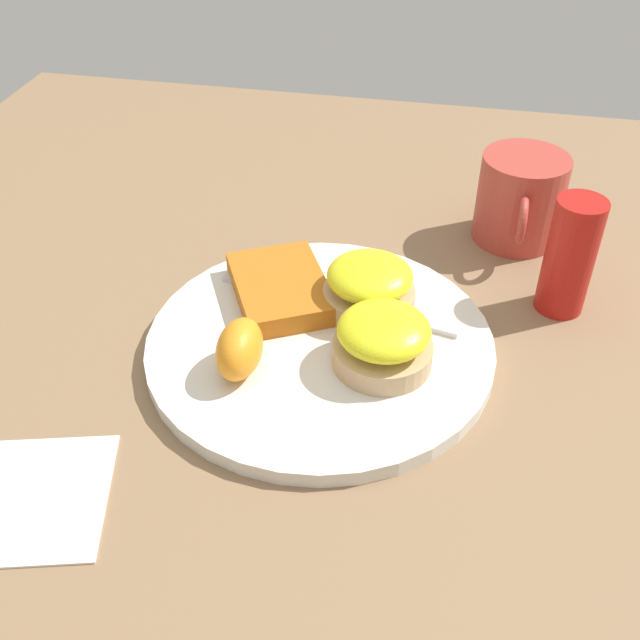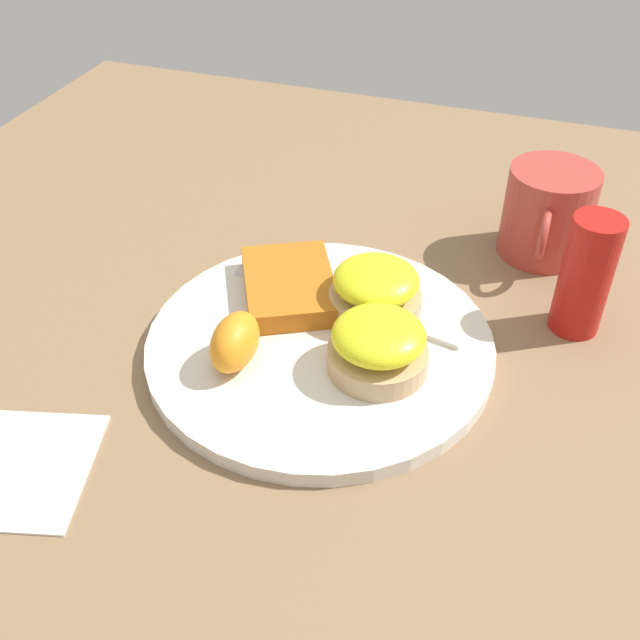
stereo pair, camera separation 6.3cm
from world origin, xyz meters
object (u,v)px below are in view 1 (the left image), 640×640
(sandwich_benedict_right, at_px, (369,286))
(sandwich_benedict_left, at_px, (383,341))
(condiment_bottle, at_px, (570,257))
(fork, at_px, (321,297))
(cup, at_px, (520,199))
(orange_wedge, at_px, (240,349))
(hashbrown_patty, at_px, (281,288))

(sandwich_benedict_right, bearing_deg, sandwich_benedict_left, 17.18)
(sandwich_benedict_left, distance_m, condiment_bottle, 0.20)
(sandwich_benedict_right, distance_m, fork, 0.05)
(cup, height_order, condiment_bottle, condiment_bottle)
(orange_wedge, relative_size, fork, 0.27)
(sandwich_benedict_left, height_order, cup, cup)
(hashbrown_patty, height_order, orange_wedge, orange_wedge)
(sandwich_benedict_left, xyz_separation_m, hashbrown_patty, (-0.07, -0.10, -0.01))
(orange_wedge, relative_size, cup, 0.51)
(sandwich_benedict_left, relative_size, fork, 0.37)
(sandwich_benedict_left, distance_m, cup, 0.26)
(sandwich_benedict_right, distance_m, hashbrown_patty, 0.08)
(cup, bearing_deg, fork, -46.50)
(hashbrown_patty, bearing_deg, condiment_bottle, 102.42)
(sandwich_benedict_left, height_order, sandwich_benedict_right, same)
(sandwich_benedict_right, bearing_deg, hashbrown_patty, -89.49)
(orange_wedge, bearing_deg, fork, 156.63)
(hashbrown_patty, distance_m, condiment_bottle, 0.26)
(fork, bearing_deg, sandwich_benedict_left, 41.68)
(fork, bearing_deg, sandwich_benedict_right, 86.09)
(sandwich_benedict_right, distance_m, cup, 0.21)
(sandwich_benedict_right, relative_size, hashbrown_patty, 0.74)
(sandwich_benedict_left, bearing_deg, condiment_bottle, 130.16)
(fork, bearing_deg, orange_wedge, -23.37)
(orange_wedge, distance_m, cup, 0.35)
(sandwich_benedict_left, relative_size, cup, 0.70)
(sandwich_benedict_left, height_order, orange_wedge, sandwich_benedict_left)
(orange_wedge, xyz_separation_m, cup, (-0.27, 0.22, 0.01))
(sandwich_benedict_left, bearing_deg, hashbrown_patty, -124.33)
(sandwich_benedict_left, distance_m, orange_wedge, 0.12)
(hashbrown_patty, relative_size, condiment_bottle, 0.99)
(fork, bearing_deg, cup, 133.50)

